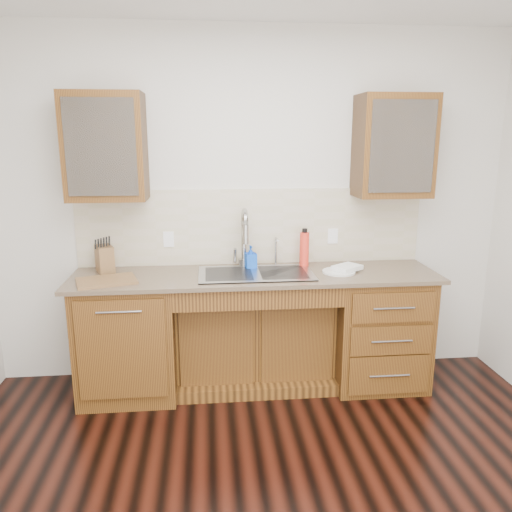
{
  "coord_description": "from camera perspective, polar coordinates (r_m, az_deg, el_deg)",
  "views": [
    {
      "loc": [
        -0.34,
        -2.11,
        1.91
      ],
      "look_at": [
        0.0,
        1.4,
        1.05
      ],
      "focal_mm": 35.0,
      "sensor_mm": 36.0,
      "label": 1
    }
  ],
  "objects": [
    {
      "name": "filter_tap",
      "position": [
        3.9,
        2.28,
        0.64
      ],
      "size": [
        0.02,
        0.02,
        0.24
      ],
      "primitive_type": "cylinder",
      "color": "#999993",
      "rests_on": "countertop"
    },
    {
      "name": "cutting_board",
      "position": [
        3.63,
        -16.72,
        -2.73
      ],
      "size": [
        0.46,
        0.38,
        0.02
      ],
      "primitive_type": "cube",
      "rotation": [
        0.0,
        0.0,
        0.3
      ],
      "color": "olive",
      "rests_on": "countertop"
    },
    {
      "name": "cup_right_a",
      "position": [
        3.91,
        13.76,
        11.34
      ],
      "size": [
        0.16,
        0.16,
        0.1
      ],
      "primitive_type": "imported",
      "rotation": [
        0.0,
        0.0,
        -0.33
      ],
      "color": "silver",
      "rests_on": "upper_cabinet_right"
    },
    {
      "name": "upper_cabinet_right",
      "position": [
        3.95,
        15.44,
        11.99
      ],
      "size": [
        0.55,
        0.34,
        0.75
      ],
      "primitive_type": "cube",
      "color": "#593014",
      "rests_on": "wall_back"
    },
    {
      "name": "outlet_left",
      "position": [
        3.93,
        -9.96,
        1.89
      ],
      "size": [
        0.08,
        0.01,
        0.12
      ],
      "primitive_type": "cube",
      "color": "white",
      "rests_on": "backsplash"
    },
    {
      "name": "sink",
      "position": [
        3.7,
        -0.02,
        -3.35
      ],
      "size": [
        0.84,
        0.46,
        0.19
      ],
      "primitive_type": "cube",
      "color": "#9E9EA5",
      "rests_on": "countertop"
    },
    {
      "name": "wall_back",
      "position": [
        3.96,
        -0.57,
        5.58
      ],
      "size": [
        4.0,
        0.1,
        2.7
      ],
      "primitive_type": "cube",
      "color": "beige",
      "rests_on": "ground"
    },
    {
      "name": "upper_cabinet_left",
      "position": [
        3.76,
        -16.79,
        11.84
      ],
      "size": [
        0.55,
        0.34,
        0.75
      ],
      "primitive_type": "cube",
      "color": "#593014",
      "rests_on": "wall_back"
    },
    {
      "name": "dish_towel",
      "position": [
        3.8,
        10.37,
        -1.31
      ],
      "size": [
        0.25,
        0.24,
        0.03
      ],
      "primitive_type": "cube",
      "rotation": [
        0.0,
        0.0,
        0.61
      ],
      "color": "white",
      "rests_on": "plate"
    },
    {
      "name": "outlet_right",
      "position": [
        4.04,
        8.76,
        2.27
      ],
      "size": [
        0.08,
        0.01,
        0.12
      ],
      "primitive_type": "cube",
      "color": "white",
      "rests_on": "backsplash"
    },
    {
      "name": "soap_bottle",
      "position": [
        3.8,
        -0.62,
        -0.14
      ],
      "size": [
        0.1,
        0.1,
        0.18
      ],
      "primitive_type": "imported",
      "rotation": [
        0.0,
        0.0,
        0.21
      ],
      "color": "blue",
      "rests_on": "countertop"
    },
    {
      "name": "knife_block",
      "position": [
        3.88,
        -16.9,
        -0.31
      ],
      "size": [
        0.17,
        0.21,
        0.2
      ],
      "primitive_type": "cube",
      "rotation": [
        0.0,
        0.0,
        0.4
      ],
      "color": "olive",
      "rests_on": "countertop"
    },
    {
      "name": "base_cabinet_center",
      "position": [
        3.97,
        -0.19,
        -9.41
      ],
      "size": [
        1.2,
        0.44,
        0.7
      ],
      "primitive_type": "cube",
      "color": "#593014",
      "rests_on": "ground"
    },
    {
      "name": "cup_right_b",
      "position": [
        3.99,
        17.18,
        11.17
      ],
      "size": [
        0.13,
        0.13,
        0.1
      ],
      "primitive_type": "imported",
      "rotation": [
        0.0,
        0.0,
        -0.2
      ],
      "color": "white",
      "rests_on": "upper_cabinet_right"
    },
    {
      "name": "base_cabinet_right",
      "position": [
        4.05,
        13.56,
        -7.96
      ],
      "size": [
        0.7,
        0.62,
        0.88
      ],
      "primitive_type": "cube",
      "color": "#593014",
      "rests_on": "ground"
    },
    {
      "name": "backsplash",
      "position": [
        3.93,
        -0.48,
        3.36
      ],
      "size": [
        2.7,
        0.02,
        0.59
      ],
      "primitive_type": "cube",
      "color": "beige",
      "rests_on": "wall_back"
    },
    {
      "name": "faucet",
      "position": [
        3.84,
        -1.39,
        1.69
      ],
      "size": [
        0.04,
        0.04,
        0.4
      ],
      "primitive_type": "cylinder",
      "color": "#999993",
      "rests_on": "countertop"
    },
    {
      "name": "cup_left_a",
      "position": [
        3.77,
        -17.53,
        11.1
      ],
      "size": [
        0.14,
        0.14,
        0.11
      ],
      "primitive_type": "imported",
      "rotation": [
        0.0,
        0.0,
        -0.04
      ],
      "color": "silver",
      "rests_on": "upper_cabinet_left"
    },
    {
      "name": "water_bottle",
      "position": [
        3.88,
        5.54,
        0.74
      ],
      "size": [
        0.08,
        0.08,
        0.27
      ],
      "primitive_type": "cylinder",
      "rotation": [
        0.0,
        0.0,
        -0.09
      ],
      "color": "red",
      "rests_on": "countertop"
    },
    {
      "name": "base_cabinet_left",
      "position": [
        3.89,
        -14.31,
        -8.95
      ],
      "size": [
        0.7,
        0.62,
        0.88
      ],
      "primitive_type": "cube",
      "color": "#593014",
      "rests_on": "ground"
    },
    {
      "name": "cup_left_b",
      "position": [
        3.73,
        -14.33,
        11.14
      ],
      "size": [
        0.12,
        0.12,
        0.09
      ],
      "primitive_type": "imported",
      "rotation": [
        0.0,
        0.0,
        0.28
      ],
      "color": "white",
      "rests_on": "upper_cabinet_left"
    },
    {
      "name": "plate",
      "position": [
        3.76,
        9.45,
        -1.78
      ],
      "size": [
        0.29,
        0.29,
        0.01
      ],
      "primitive_type": "cylinder",
      "rotation": [
        0.0,
        0.0,
        -0.18
      ],
      "color": "silver",
      "rests_on": "countertop"
    },
    {
      "name": "countertop",
      "position": [
        3.69,
        -0.04,
        -2.25
      ],
      "size": [
        2.7,
        0.65,
        0.03
      ],
      "primitive_type": "cube",
      "color": "#84705B",
      "rests_on": "base_cabinet_left"
    }
  ]
}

